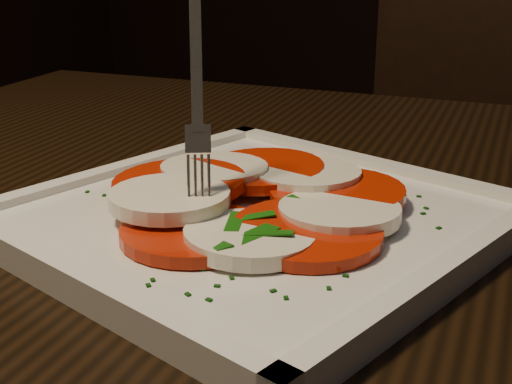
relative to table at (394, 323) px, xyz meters
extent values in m
cube|color=black|center=(0.00, 0.00, 0.08)|extent=(1.28, 0.93, 0.04)
cylinder|color=black|center=(-0.58, 0.27, -0.30)|extent=(0.06, 0.06, 0.71)
cube|color=black|center=(-0.11, 0.69, -0.20)|extent=(0.43, 0.43, 0.04)
cube|color=black|center=(-0.10, 0.88, 0.05)|extent=(0.42, 0.05, 0.46)
cylinder|color=black|center=(-0.29, 0.51, -0.45)|extent=(0.04, 0.04, 0.41)
cylinder|color=black|center=(-0.28, 0.87, -0.45)|extent=(0.04, 0.04, 0.41)
cube|color=white|center=(-0.08, -0.09, 0.11)|extent=(0.37, 0.37, 0.01)
cylinder|color=#BE1804|center=(-0.09, -0.15, 0.12)|extent=(0.10, 0.10, 0.01)
cylinder|color=white|center=(-0.06, -0.15, 0.12)|extent=(0.08, 0.08, 0.02)
cylinder|color=#BE1804|center=(-0.03, -0.12, 0.12)|extent=(0.10, 0.10, 0.01)
cylinder|color=white|center=(-0.02, -0.08, 0.12)|extent=(0.08, 0.08, 0.01)
cylinder|color=#BE1804|center=(-0.03, -0.05, 0.12)|extent=(0.10, 0.10, 0.01)
cylinder|color=white|center=(-0.07, -0.03, 0.12)|extent=(0.08, 0.08, 0.01)
cylinder|color=#BE1804|center=(-0.10, -0.04, 0.13)|extent=(0.10, 0.10, 0.01)
cylinder|color=white|center=(-0.13, -0.06, 0.13)|extent=(0.08, 0.08, 0.01)
cylinder|color=#BE1804|center=(-0.14, -0.10, 0.13)|extent=(0.10, 0.10, 0.01)
cylinder|color=white|center=(-0.12, -0.13, 0.13)|extent=(0.08, 0.08, 0.01)
cube|color=#15550E|center=(-0.07, -0.14, 0.12)|extent=(0.02, 0.04, 0.00)
cube|color=#15550E|center=(-0.07, -0.17, 0.12)|extent=(0.04, 0.03, 0.01)
cube|color=#15550E|center=(-0.03, -0.08, 0.12)|extent=(0.02, 0.04, 0.00)
cube|color=#15550E|center=(-0.07, -0.13, 0.12)|extent=(0.04, 0.03, 0.01)
cube|color=#15550E|center=(-0.07, -0.05, 0.12)|extent=(0.03, 0.03, 0.00)
cube|color=#15550E|center=(-0.05, -0.15, 0.12)|extent=(0.05, 0.03, 0.00)
cube|color=#15550E|center=(-0.12, -0.05, 0.12)|extent=(0.02, 0.04, 0.01)
cube|color=#15550E|center=(-0.05, -0.15, 0.12)|extent=(0.02, 0.04, 0.00)
cube|color=#15550E|center=(-0.04, -0.09, 0.12)|extent=(0.05, 0.03, 0.01)
cube|color=#0B370A|center=(-0.08, -0.22, 0.11)|extent=(0.00, 0.00, 0.00)
cube|color=#0B370A|center=(-0.18, -0.11, 0.11)|extent=(0.00, 0.00, 0.00)
cube|color=#0B370A|center=(0.01, -0.01, 0.11)|extent=(0.00, 0.00, 0.00)
cube|color=#0B370A|center=(-0.01, 0.00, 0.11)|extent=(0.00, 0.00, 0.00)
cube|color=#0B370A|center=(-0.21, -0.11, 0.11)|extent=(0.00, 0.00, 0.00)
cube|color=#0B370A|center=(-0.01, -0.19, 0.11)|extent=(0.00, 0.00, 0.00)
cube|color=#0B370A|center=(-0.04, -0.22, 0.11)|extent=(0.00, 0.00, 0.00)
cube|color=#0B370A|center=(-0.16, -0.03, 0.11)|extent=(0.00, 0.00, 0.00)
cube|color=#0B370A|center=(-0.20, -0.08, 0.11)|extent=(0.00, 0.00, 0.00)
cube|color=#0B370A|center=(-0.06, -0.22, 0.11)|extent=(0.00, 0.00, 0.00)
cube|color=#0B370A|center=(0.02, -0.03, 0.11)|extent=(0.00, 0.00, 0.00)
cube|color=#0B370A|center=(-0.04, -0.19, 0.11)|extent=(0.00, 0.00, 0.00)
cube|color=#0B370A|center=(-0.08, -0.21, 0.11)|extent=(0.00, 0.00, 0.00)
cube|color=#0B370A|center=(0.00, 0.00, 0.11)|extent=(0.00, 0.00, 0.00)
cube|color=#0B370A|center=(-0.05, -0.20, 0.11)|extent=(0.00, 0.00, 0.00)
cube|color=#0B370A|center=(-0.06, -0.18, 0.11)|extent=(0.00, 0.00, 0.00)
cube|color=#0B370A|center=(-0.19, -0.11, 0.11)|extent=(0.00, 0.00, 0.00)
cube|color=#0B370A|center=(-0.14, -0.02, 0.11)|extent=(0.00, 0.00, 0.00)
cube|color=#0B370A|center=(0.01, -0.17, 0.11)|extent=(0.00, 0.00, 0.00)
cube|color=#0B370A|center=(-0.09, -0.19, 0.11)|extent=(0.00, 0.00, 0.00)
cube|color=#0B370A|center=(-0.06, -0.19, 0.11)|extent=(0.00, 0.00, 0.00)
cube|color=#0B370A|center=(0.04, -0.06, 0.11)|extent=(0.00, 0.00, 0.00)
cube|color=#0B370A|center=(0.03, -0.04, 0.11)|extent=(0.00, 0.00, 0.00)
cube|color=#0B370A|center=(-0.02, 0.02, 0.11)|extent=(0.00, 0.00, 0.00)
cube|color=#0B370A|center=(0.01, -0.15, 0.11)|extent=(0.00, 0.00, 0.00)
cube|color=#0B370A|center=(-0.02, -0.19, 0.11)|extent=(0.00, 0.00, 0.00)
camera|label=1|loc=(0.14, -0.50, 0.30)|focal=50.00mm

